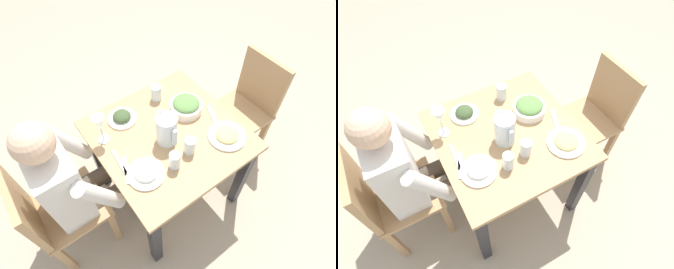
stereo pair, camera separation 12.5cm
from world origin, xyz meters
TOP-DOWN VIEW (x-y plane):
  - ground_plane at (0.00, 0.00)m, footprint 8.00×8.00m
  - dining_table at (0.00, 0.00)m, footprint 0.83×0.83m
  - chair_near at (-0.08, -0.76)m, footprint 0.40×0.40m
  - chair_far at (-0.01, 0.76)m, footprint 0.40×0.40m
  - diner_near at (-0.08, -0.55)m, footprint 0.48×0.53m
  - water_pitcher at (0.03, -0.03)m, footprint 0.16×0.12m
  - salad_bowl at (-0.09, 0.20)m, footprint 0.20×0.20m
  - plate_dolmas at (-0.26, -0.16)m, footprint 0.18×0.18m
  - plate_yoghurt at (0.15, -0.26)m, footprint 0.20×0.20m
  - plate_fries at (0.22, 0.26)m, footprint 0.22×0.22m
  - water_glass_center at (-0.28, 0.11)m, footprint 0.07×0.07m
  - water_glass_far_right at (0.17, 0.02)m, footprint 0.06×0.06m
  - water_glass_near_left at (0.20, -0.10)m, footprint 0.06×0.06m
  - wine_glass at (-0.18, -0.33)m, footprint 0.08×0.08m
  - fork_near at (0.05, 0.31)m, footprint 0.17×0.09m
  - knife_near at (0.01, -0.33)m, footprint 0.19×0.03m
  - fork_far at (0.07, -0.33)m, footprint 0.17×0.08m

SIDE VIEW (x-z plane):
  - ground_plane at x=0.00m, z-range 0.00..0.00m
  - chair_near at x=-0.08m, z-range 0.06..0.94m
  - chair_far at x=-0.01m, z-range 0.06..0.94m
  - dining_table at x=0.00m, z-range 0.23..0.97m
  - diner_near at x=-0.08m, z-range 0.06..1.24m
  - fork_near at x=0.05m, z-range 0.74..0.74m
  - knife_near at x=0.01m, z-range 0.74..0.74m
  - fork_far at x=0.07m, z-range 0.74..0.74m
  - plate_fries at x=0.22m, z-range 0.73..0.77m
  - plate_yoghurt at x=0.15m, z-range 0.73..0.78m
  - plate_dolmas at x=-0.26m, z-range 0.73..0.79m
  - salad_bowl at x=-0.09m, z-range 0.73..0.82m
  - water_glass_far_right at x=0.17m, z-range 0.74..0.84m
  - water_glass_center at x=-0.28m, z-range 0.74..0.84m
  - water_glass_near_left at x=0.20m, z-range 0.74..0.85m
  - water_pitcher at x=0.03m, z-range 0.74..0.93m
  - wine_glass at x=-0.18m, z-range 0.78..0.98m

